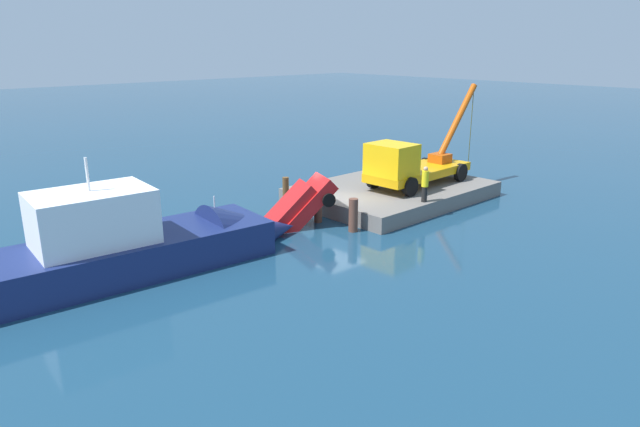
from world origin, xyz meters
TOP-DOWN VIEW (x-y plane):
  - ground at (0.00, 0.00)m, footprint 200.00×200.00m
  - dock at (-4.47, 0.00)m, footprint 10.26×7.38m
  - crane_truck at (-4.78, 0.88)m, footprint 9.09×2.91m
  - dock_worker at (-2.95, 3.29)m, footprint 0.34×0.34m
  - salvaged_car at (2.74, -0.08)m, footprint 4.30×3.22m
  - moored_yacht at (9.69, 0.18)m, footprint 14.37×4.62m
  - piling_near at (1.30, -2.30)m, footprint 0.33×0.33m
  - piling_mid at (1.42, 0.28)m, footprint 0.39×0.39m
  - piling_far at (1.21, 2.43)m, footprint 0.43×0.43m

SIDE VIEW (x-z plane):
  - ground at x=0.00m, z-range 0.00..0.00m
  - dock at x=-4.47m, z-range 0.00..0.81m
  - salvaged_car at x=2.74m, z-range -1.27..2.45m
  - moored_yacht at x=9.69m, z-range -2.31..3.59m
  - piling_mid at x=1.42m, z-range 0.00..1.50m
  - piling_far at x=1.21m, z-range 0.00..1.56m
  - piling_near at x=1.30m, z-range 0.00..1.77m
  - dock_worker at x=-2.95m, z-range 0.83..2.61m
  - crane_truck at x=-4.78m, z-range -0.54..4.68m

